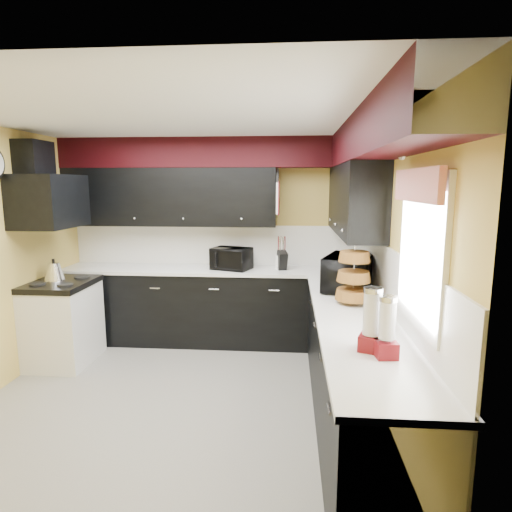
{
  "coord_description": "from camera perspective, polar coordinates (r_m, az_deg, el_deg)",
  "views": [
    {
      "loc": [
        0.97,
        -3.58,
        1.96
      ],
      "look_at": [
        0.63,
        0.74,
        1.23
      ],
      "focal_mm": 30.0,
      "sensor_mm": 36.0,
      "label": 1
    }
  ],
  "objects": [
    {
      "name": "dispenser_a",
      "position": [
        2.74,
        15.16,
        -8.51
      ],
      "size": [
        0.17,
        0.17,
        0.37
      ],
      "primitive_type": null,
      "rotation": [
        0.0,
        0.0,
        -0.37
      ],
      "color": "#641507",
      "rests_on": "counter_right"
    },
    {
      "name": "ceiling",
      "position": [
        3.75,
        -11.03,
        17.72
      ],
      "size": [
        3.6,
        3.6,
        0.06
      ],
      "primitive_type": "cube",
      "color": "white",
      "rests_on": "wall_back"
    },
    {
      "name": "window",
      "position": [
        2.83,
        21.24,
        0.65
      ],
      "size": [
        0.03,
        0.86,
        0.96
      ],
      "primitive_type": null,
      "color": "white",
      "rests_on": "wall_right"
    },
    {
      "name": "soffit_right",
      "position": [
        3.48,
        15.86,
        15.28
      ],
      "size": [
        0.36,
        3.24,
        0.35
      ],
      "primitive_type": "cube",
      "color": "black",
      "rests_on": "wall_right"
    },
    {
      "name": "stove",
      "position": [
        5.21,
        -24.26,
        -8.34
      ],
      "size": [
        0.6,
        0.75,
        0.86
      ],
      "primitive_type": "cube",
      "color": "white",
      "rests_on": "ground"
    },
    {
      "name": "ground",
      "position": [
        4.19,
        -9.88,
        -18.41
      ],
      "size": [
        3.6,
        3.6,
        0.0
      ],
      "primitive_type": "plane",
      "color": "gray",
      "rests_on": "ground"
    },
    {
      "name": "cab_back",
      "position": [
        5.39,
        -6.07,
        -6.74
      ],
      "size": [
        3.6,
        0.6,
        0.9
      ],
      "primitive_type": "cube",
      "color": "black",
      "rests_on": "ground"
    },
    {
      "name": "soffit_back",
      "position": [
        5.3,
        -6.19,
        13.49
      ],
      "size": [
        3.6,
        0.36,
        0.35
      ],
      "primitive_type": "cube",
      "color": "black",
      "rests_on": "wall_back"
    },
    {
      "name": "cooktop",
      "position": [
        5.1,
        -24.62,
        -3.4
      ],
      "size": [
        0.62,
        0.77,
        0.06
      ],
      "primitive_type": "cube",
      "color": "black",
      "rests_on": "stove"
    },
    {
      "name": "deco_plate",
      "position": [
        3.34,
        18.98,
        14.09
      ],
      "size": [
        0.03,
        0.24,
        0.24
      ],
      "primitive_type": null,
      "color": "white",
      "rests_on": "wall_right"
    },
    {
      "name": "pan_mid",
      "position": [
        5.01,
        2.84,
        7.18
      ],
      "size": [
        0.03,
        0.28,
        0.46
      ],
      "primitive_type": null,
      "color": "black",
      "rests_on": "upper_back"
    },
    {
      "name": "splash_back",
      "position": [
        5.51,
        -5.65,
        1.52
      ],
      "size": [
        3.6,
        0.02,
        0.5
      ],
      "primitive_type": "cube",
      "color": "white",
      "rests_on": "counter_back"
    },
    {
      "name": "cut_board",
      "position": [
        4.89,
        2.92,
        7.71
      ],
      "size": [
        0.03,
        0.26,
        0.35
      ],
      "primitive_type": "cube",
      "color": "white",
      "rests_on": "upper_back"
    },
    {
      "name": "utensil_crock",
      "position": [
        5.19,
        3.42,
        -0.81
      ],
      "size": [
        0.2,
        0.2,
        0.17
      ],
      "primitive_type": "cylinder",
      "rotation": [
        0.0,
        0.0,
        -0.31
      ],
      "color": "white",
      "rests_on": "counter_back"
    },
    {
      "name": "pan_low",
      "position": [
        5.27,
        2.92,
        6.97
      ],
      "size": [
        0.03,
        0.24,
        0.42
      ],
      "primitive_type": null,
      "color": "black",
      "rests_on": "upper_back"
    },
    {
      "name": "upper_right",
      "position": [
        4.53,
        12.96,
        7.34
      ],
      "size": [
        0.35,
        1.8,
        0.7
      ],
      "primitive_type": "cube",
      "color": "black",
      "rests_on": "wall_right"
    },
    {
      "name": "splash_right",
      "position": [
        3.75,
        17.09,
        -2.66
      ],
      "size": [
        0.02,
        3.6,
        0.5
      ],
      "primitive_type": "cube",
      "color": "white",
      "rests_on": "counter_right"
    },
    {
      "name": "cab_right",
      "position": [
        3.65,
        12.94,
        -15.08
      ],
      "size": [
        0.6,
        3.0,
        0.9
      ],
      "primitive_type": "cube",
      "color": "black",
      "rests_on": "ground"
    },
    {
      "name": "counter_back",
      "position": [
        5.27,
        -6.15,
        -1.83
      ],
      "size": [
        3.62,
        0.64,
        0.04
      ],
      "primitive_type": "cube",
      "color": "white",
      "rests_on": "cab_back"
    },
    {
      "name": "microwave",
      "position": [
        4.24,
        12.27,
        -2.22
      ],
      "size": [
        0.59,
        0.71,
        0.34
      ],
      "primitive_type": "imported",
      "rotation": [
        0.0,
        0.0,
        1.24
      ],
      "color": "black",
      "rests_on": "counter_right"
    },
    {
      "name": "kettle",
      "position": [
        5.16,
        -25.32,
        -1.88
      ],
      "size": [
        0.22,
        0.22,
        0.19
      ],
      "primitive_type": null,
      "rotation": [
        0.0,
        0.0,
        0.03
      ],
      "color": "silver",
      "rests_on": "cooktop"
    },
    {
      "name": "hood_duct",
      "position": [
        5.08,
        -27.47,
        11.25
      ],
      "size": [
        0.24,
        0.4,
        0.4
      ],
      "primitive_type": "cube",
      "color": "black",
      "rests_on": "wall_left"
    },
    {
      "name": "dispenser_b",
      "position": [
        2.67,
        17.05,
        -9.48
      ],
      "size": [
        0.13,
        0.13,
        0.33
      ],
      "primitive_type": null,
      "rotation": [
        0.0,
        0.0,
        0.1
      ],
      "color": "maroon",
      "rests_on": "counter_right"
    },
    {
      "name": "knife_block",
      "position": [
        5.13,
        3.48,
        -0.61
      ],
      "size": [
        0.14,
        0.17,
        0.22
      ],
      "primitive_type": "cube",
      "rotation": [
        0.0,
        0.0,
        0.28
      ],
      "color": "black",
      "rests_on": "counter_back"
    },
    {
      "name": "hood",
      "position": [
        5.01,
        -25.83,
        6.59
      ],
      "size": [
        0.5,
        0.78,
        0.55
      ],
      "primitive_type": "cube",
      "color": "black",
      "rests_on": "wall_left"
    },
    {
      "name": "valance",
      "position": [
        2.79,
        20.65,
        8.82
      ],
      "size": [
        0.04,
        0.88,
        0.2
      ],
      "primitive_type": "cube",
      "color": "red",
      "rests_on": "wall_right"
    },
    {
      "name": "pan_top",
      "position": [
        5.13,
        2.9,
        10.03
      ],
      "size": [
        0.03,
        0.22,
        0.4
      ],
      "primitive_type": null,
      "color": "black",
      "rests_on": "upper_back"
    },
    {
      "name": "baskets",
      "position": [
        3.75,
        12.89,
        -2.63
      ],
      "size": [
        0.27,
        0.27,
        0.5
      ],
      "primitive_type": null,
      "color": "brown",
      "rests_on": "upper_right"
    },
    {
      "name": "upper_back",
      "position": [
        5.41,
        -11.34,
        7.72
      ],
      "size": [
        2.6,
        0.35,
        0.7
      ],
      "primitive_type": "cube",
      "color": "black",
      "rests_on": "wall_back"
    },
    {
      "name": "wall_right",
      "position": [
        3.74,
        17.28,
        -1.76
      ],
      "size": [
        0.06,
        3.6,
        2.5
      ],
      "primitive_type": "cube",
      "color": "#E0C666",
      "rests_on": "ground"
    },
    {
      "name": "wall_back",
      "position": [
        5.51,
        -5.64,
        2.15
      ],
      "size": [
        3.6,
        0.06,
        2.5
      ],
      "primitive_type": "cube",
      "color": "#E0C666",
      "rests_on": "ground"
    },
    {
      "name": "toaster_oven",
      "position": [
        5.17,
        -3.33,
        -0.35
      ],
      "size": [
        0.54,
        0.5,
        0.26
      ],
      "primitive_type": "imported",
      "rotation": [
        0.0,
        0.0,
        -0.34
      ],
      "color": "black",
      "rests_on": "counter_back"
    },
    {
      "name": "counter_right",
      "position": [
        3.48,
        13.23,
        -8.02
      ],
      "size": [
        0.64,
        3.02,
        0.04
      ],
      "primitive_type": "cube",
      "color": "white",
      "rests_on": "cab_right"
    }
  ]
}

